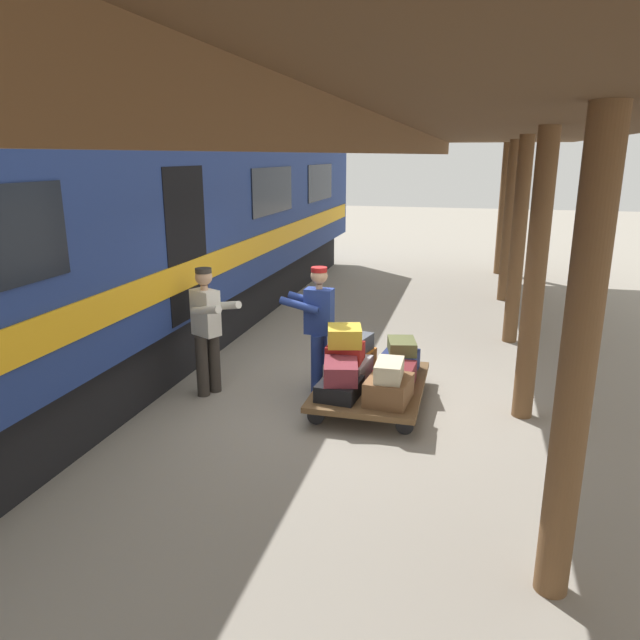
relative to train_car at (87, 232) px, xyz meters
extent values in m
plane|color=gray|center=(-3.75, 0.00, -2.06)|extent=(60.00, 60.00, 0.00)
cylinder|color=brown|center=(-5.87, -9.35, -0.36)|extent=(0.24, 0.24, 3.40)
cylinder|color=brown|center=(-5.87, -6.24, -0.36)|extent=(0.24, 0.24, 3.40)
cylinder|color=brown|center=(-5.87, -3.12, -0.36)|extent=(0.24, 0.24, 3.40)
cylinder|color=brown|center=(-5.87, 0.00, -0.36)|extent=(0.24, 0.24, 3.40)
cylinder|color=brown|center=(-5.87, 3.12, -0.36)|extent=(0.24, 0.24, 3.40)
cube|color=#4E3520|center=(-5.87, 0.00, 1.42)|extent=(3.20, 19.51, 0.16)
cube|color=brown|center=(-4.32, 0.00, 1.19)|extent=(0.08, 19.51, 0.30)
cube|color=navy|center=(0.00, 0.00, 0.29)|extent=(3.00, 20.06, 2.90)
cube|color=black|center=(0.00, 0.00, -1.61)|extent=(2.55, 19.06, 0.90)
cube|color=#99999E|center=(0.00, 0.00, 1.84)|extent=(2.76, 19.66, 0.20)
cube|color=gold|center=(-1.51, 0.00, -0.51)|extent=(0.03, 19.66, 0.36)
cube|color=black|center=(-1.51, -7.02, 0.39)|extent=(0.02, 2.21, 0.84)
cube|color=black|center=(-1.51, -3.51, 0.39)|extent=(0.02, 2.21, 0.84)
cube|color=black|center=(-1.45, 0.00, -0.11)|extent=(0.12, 1.10, 2.00)
cube|color=brown|center=(-4.01, 0.08, -1.82)|extent=(1.32, 1.95, 0.07)
cylinder|color=black|center=(-4.53, 0.86, -1.96)|extent=(0.21, 0.05, 0.21)
cylinder|color=black|center=(-3.48, 0.86, -1.96)|extent=(0.21, 0.05, 0.21)
cylinder|color=black|center=(-4.53, -0.69, -1.96)|extent=(0.21, 0.05, 0.21)
cylinder|color=black|center=(-3.48, -0.69, -1.96)|extent=(0.21, 0.05, 0.21)
cube|color=maroon|center=(-4.30, 0.08, -1.66)|extent=(0.50, 0.59, 0.26)
cube|color=#CC6B23|center=(-3.71, -0.45, -1.67)|extent=(0.50, 0.51, 0.24)
cube|color=#9EA0A5|center=(-3.71, 0.08, -1.64)|extent=(0.55, 0.65, 0.28)
cube|color=black|center=(-3.71, 0.62, -1.69)|extent=(0.52, 0.62, 0.20)
cube|color=navy|center=(-4.30, -0.45, -1.65)|extent=(0.50, 0.54, 0.26)
cube|color=brown|center=(-4.30, 0.62, -1.64)|extent=(0.55, 0.65, 0.29)
cube|color=#AD231E|center=(-3.67, 0.12, -1.39)|extent=(0.44, 0.41, 0.22)
cube|color=beige|center=(-4.30, 0.64, -1.39)|extent=(0.31, 0.50, 0.21)
cube|color=brown|center=(-4.32, -0.44, -1.43)|extent=(0.45, 0.55, 0.18)
cube|color=#4C515B|center=(-3.70, -0.41, -1.43)|extent=(0.45, 0.55, 0.22)
cube|color=gold|center=(-3.66, 0.15, -1.16)|extent=(0.51, 0.51, 0.24)
cube|color=maroon|center=(-3.72, 0.58, -1.47)|extent=(0.51, 0.63, 0.24)
cylinder|color=navy|center=(-3.27, -0.23, -1.65)|extent=(0.16, 0.16, 0.82)
cylinder|color=navy|center=(-3.26, -0.03, -1.65)|extent=(0.16, 0.16, 0.82)
cube|color=navy|center=(-3.26, -0.13, -0.94)|extent=(0.37, 0.24, 0.60)
cylinder|color=tan|center=(-3.26, -0.13, -0.61)|extent=(0.09, 0.09, 0.06)
sphere|color=tan|center=(-3.26, -0.13, -0.47)|extent=(0.22, 0.22, 0.22)
cylinder|color=#A51919|center=(-3.26, -0.13, -0.39)|extent=(0.21, 0.21, 0.06)
cylinder|color=navy|center=(-3.05, -0.30, -0.84)|extent=(0.53, 0.12, 0.21)
cylinder|color=navy|center=(-3.03, 0.02, -0.84)|extent=(0.53, 0.12, 0.21)
cylinder|color=#332D28|center=(-1.81, 0.39, -1.65)|extent=(0.16, 0.16, 0.82)
cylinder|color=#332D28|center=(-1.90, 0.22, -1.65)|extent=(0.16, 0.16, 0.82)
cube|color=silver|center=(-1.85, 0.30, -0.94)|extent=(0.42, 0.36, 0.60)
cylinder|color=tan|center=(-1.85, 0.30, -0.61)|extent=(0.09, 0.09, 0.06)
sphere|color=tan|center=(-1.85, 0.30, -0.47)|extent=(0.22, 0.22, 0.22)
cylinder|color=#332D28|center=(-1.85, 0.30, -0.39)|extent=(0.21, 0.21, 0.06)
cylinder|color=silver|center=(-1.98, 0.55, -0.84)|extent=(0.52, 0.33, 0.21)
cylinder|color=silver|center=(-2.12, 0.26, -0.84)|extent=(0.52, 0.33, 0.21)
camera|label=1|loc=(-5.14, 7.10, 1.03)|focal=33.25mm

